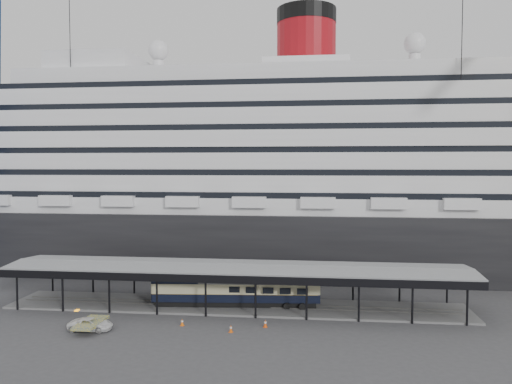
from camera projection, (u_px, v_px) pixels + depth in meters
ground at (229, 320)px, 56.16m from camera, size 200.00×200.00×0.00m
cruise_ship at (260, 160)px, 86.94m from camera, size 130.00×30.00×43.90m
platform_canopy at (236, 288)px, 61.00m from camera, size 56.00×9.18×5.30m
port_truck at (91, 324)px, 52.49m from camera, size 4.62×2.18×1.28m
pullman_carriage at (236, 287)px, 60.99m from camera, size 20.48×4.28×19.97m
traffic_cone_left at (182, 322)px, 54.02m from camera, size 0.49×0.49×0.79m
traffic_cone_mid at (231, 328)px, 51.86m from camera, size 0.47×0.47×0.80m
traffic_cone_right at (265, 323)px, 53.50m from camera, size 0.48×0.48×0.84m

